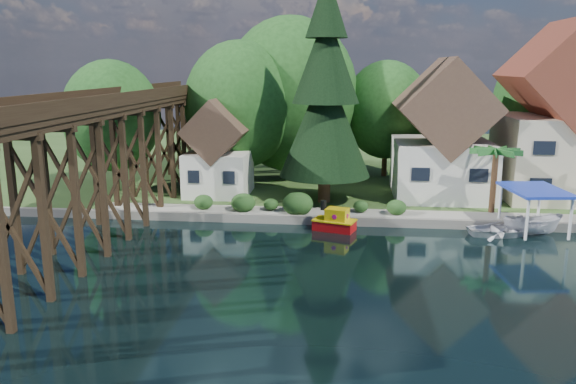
# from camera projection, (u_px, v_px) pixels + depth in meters

# --- Properties ---
(ground) EXTENTS (140.00, 140.00, 0.00)m
(ground) POSITION_uv_depth(u_px,v_px,m) (355.00, 265.00, 31.21)
(ground) COLOR black
(ground) RESTS_ON ground
(bank) EXTENTS (140.00, 52.00, 0.50)m
(bank) POSITION_uv_depth(u_px,v_px,m) (352.00, 161.00, 64.13)
(bank) COLOR #2C451B
(bank) RESTS_ON ground
(seawall) EXTENTS (60.00, 0.40, 0.62)m
(seawall) POSITION_uv_depth(u_px,v_px,m) (412.00, 223.00, 38.49)
(seawall) COLOR slate
(seawall) RESTS_ON ground
(promenade) EXTENTS (50.00, 2.60, 0.06)m
(promenade) POSITION_uv_depth(u_px,v_px,m) (439.00, 216.00, 39.49)
(promenade) COLOR gray
(promenade) RESTS_ON bank
(trestle_bridge) EXTENTS (4.12, 44.18, 9.30)m
(trestle_bridge) POSITION_uv_depth(u_px,v_px,m) (110.00, 152.00, 36.71)
(trestle_bridge) COLOR black
(trestle_bridge) RESTS_ON ground
(house_left) EXTENTS (7.64, 8.64, 11.02)m
(house_left) POSITION_uv_depth(u_px,v_px,m) (442.00, 139.00, 44.87)
(house_left) COLOR white
(house_left) RESTS_ON bank
(house_center) EXTENTS (8.65, 9.18, 13.89)m
(house_center) POSITION_uv_depth(u_px,v_px,m) (559.00, 123.00, 44.14)
(house_center) COLOR beige
(house_center) RESTS_ON bank
(shed) EXTENTS (5.09, 5.40, 7.85)m
(shed) POSITION_uv_depth(u_px,v_px,m) (218.00, 154.00, 45.57)
(shed) COLOR white
(shed) RESTS_ON bank
(bg_trees) EXTENTS (49.90, 13.30, 10.57)m
(bg_trees) POSITION_uv_depth(u_px,v_px,m) (366.00, 107.00, 50.12)
(bg_trees) COLOR #382314
(bg_trees) RESTS_ON bank
(shrubs) EXTENTS (15.76, 2.47, 1.70)m
(shrubs) POSITION_uv_depth(u_px,v_px,m) (290.00, 202.00, 40.40)
(shrubs) COLOR #1E4218
(shrubs) RESTS_ON bank
(conifer) EXTENTS (6.93, 6.93, 17.06)m
(conifer) POSITION_uv_depth(u_px,v_px,m) (326.00, 95.00, 41.89)
(conifer) COLOR #382314
(conifer) RESTS_ON bank
(palm_tree) EXTENTS (4.65, 4.65, 4.96)m
(palm_tree) POSITION_uv_depth(u_px,v_px,m) (496.00, 153.00, 39.44)
(palm_tree) COLOR #382314
(palm_tree) RESTS_ON bank
(tugboat) EXTENTS (3.12, 2.30, 2.02)m
(tugboat) POSITION_uv_depth(u_px,v_px,m) (335.00, 222.00, 37.74)
(tugboat) COLOR #AE0B0E
(tugboat) RESTS_ON ground
(boat_white_a) EXTENTS (4.80, 3.75, 0.91)m
(boat_white_a) POSITION_uv_depth(u_px,v_px,m) (502.00, 228.00, 36.68)
(boat_white_a) COLOR white
(boat_white_a) RESTS_ON ground
(boat_canopy) EXTENTS (4.05, 5.21, 3.10)m
(boat_canopy) POSITION_uv_depth(u_px,v_px,m) (533.00, 215.00, 36.58)
(boat_canopy) COLOR silver
(boat_canopy) RESTS_ON ground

